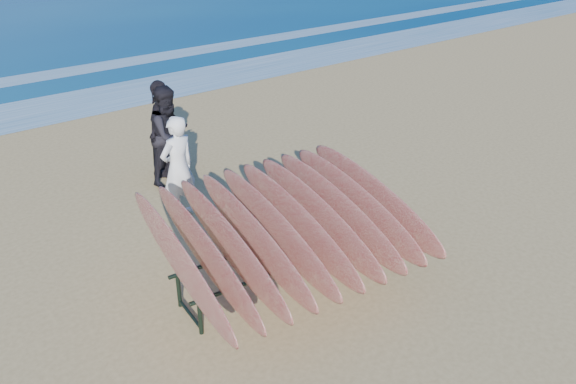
% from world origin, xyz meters
% --- Properties ---
extents(ground, '(120.00, 120.00, 0.00)m').
position_xyz_m(ground, '(0.00, 0.00, 0.00)').
color(ground, tan).
rests_on(ground, ground).
extents(foam_near, '(160.00, 160.00, 0.00)m').
position_xyz_m(foam_near, '(0.00, 10.00, 0.01)').
color(foam_near, white).
rests_on(foam_near, ground).
extents(foam_far, '(160.00, 160.00, 0.00)m').
position_xyz_m(foam_far, '(0.00, 13.50, 0.01)').
color(foam_far, white).
rests_on(foam_far, ground).
extents(surfboard_rack, '(3.47, 3.35, 1.50)m').
position_xyz_m(surfboard_rack, '(-0.62, 0.07, 0.92)').
color(surfboard_rack, black).
rests_on(surfboard_rack, ground).
extents(person_white, '(0.72, 0.54, 1.80)m').
position_xyz_m(person_white, '(-0.79, 2.73, 0.90)').
color(person_white, silver).
rests_on(person_white, ground).
extents(person_dark_a, '(1.12, 1.01, 1.90)m').
position_xyz_m(person_dark_a, '(-0.23, 4.03, 0.95)').
color(person_dark_a, black).
rests_on(person_dark_a, ground).
extents(person_dark_b, '(1.15, 1.08, 1.91)m').
position_xyz_m(person_dark_b, '(-0.17, 4.42, 0.96)').
color(person_dark_b, black).
rests_on(person_dark_b, ground).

